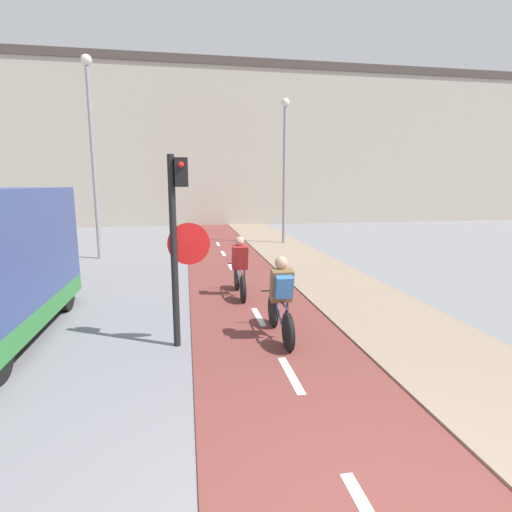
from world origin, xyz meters
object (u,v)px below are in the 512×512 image
(cyclist_near, at_px, (281,300))
(cyclist_far, at_px, (240,269))
(traffic_light_pole, at_px, (179,230))
(street_lamp_far, at_px, (92,138))
(street_lamp_sidewalk, at_px, (285,156))

(cyclist_near, bearing_deg, cyclist_far, 96.93)
(traffic_light_pole, distance_m, street_lamp_far, 9.30)
(street_lamp_sidewalk, bearing_deg, cyclist_far, -110.66)
(cyclist_far, bearing_deg, street_lamp_sidewalk, 69.34)
(street_lamp_far, bearing_deg, street_lamp_sidewalk, 18.18)
(traffic_light_pole, distance_m, cyclist_far, 3.30)
(street_lamp_sidewalk, relative_size, cyclist_far, 3.65)
(traffic_light_pole, relative_size, street_lamp_far, 0.45)
(street_lamp_far, bearing_deg, cyclist_near, -61.46)
(street_lamp_far, distance_m, cyclist_far, 8.00)
(street_lamp_far, height_order, street_lamp_sidewalk, street_lamp_far)
(traffic_light_pole, bearing_deg, cyclist_far, 64.24)
(street_lamp_sidewalk, distance_m, cyclist_far, 9.31)
(street_lamp_sidewalk, height_order, cyclist_near, street_lamp_sidewalk)
(cyclist_far, bearing_deg, street_lamp_far, 126.72)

